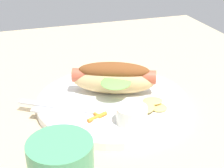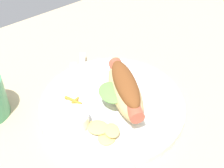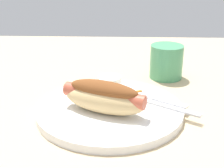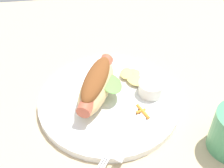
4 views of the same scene
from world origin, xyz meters
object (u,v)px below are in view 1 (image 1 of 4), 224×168
at_px(chips_pile, 151,105).
at_px(carrot_garnish, 97,117).
at_px(sauce_ramekin, 132,115).
at_px(knife, 66,114).
at_px(hot_dog, 114,77).
at_px(fork, 63,108).
at_px(plate, 113,102).

height_order(chips_pile, carrot_garnish, chips_pile).
distance_m(sauce_ramekin, chips_pile, 0.06).
bearing_deg(knife, sauce_ramekin, -175.98).
distance_m(hot_dog, knife, 0.13).
bearing_deg(hot_dog, chips_pile, 141.12).
relative_size(hot_dog, knife, 1.30).
relative_size(sauce_ramekin, knife, 0.40).
height_order(sauce_ramekin, chips_pile, sauce_ramekin).
height_order(fork, chips_pile, chips_pile).
distance_m(plate, sauce_ramekin, 0.09).
bearing_deg(sauce_ramekin, hot_dog, 177.25).
height_order(hot_dog, carrot_garnish, hot_dog).
bearing_deg(plate, sauce_ramekin, 2.88).
relative_size(plate, hot_dog, 1.70).
relative_size(fork, carrot_garnish, 3.79).
height_order(hot_dog, fork, hot_dog).
bearing_deg(knife, fork, -54.63).
relative_size(plate, fork, 1.97).
distance_m(sauce_ramekin, carrot_garnish, 0.06).
bearing_deg(carrot_garnish, chips_pile, 91.58).
bearing_deg(carrot_garnish, knife, -120.76).
bearing_deg(carrot_garnish, hot_dog, 145.51).
bearing_deg(sauce_ramekin, knife, -119.65).
height_order(plate, fork, fork).
xyz_separation_m(plate, carrot_garnish, (0.06, -0.05, 0.01)).
bearing_deg(sauce_ramekin, plate, -177.12).
height_order(knife, chips_pile, chips_pile).
bearing_deg(hot_dog, sauce_ramekin, 109.47).
distance_m(plate, carrot_garnish, 0.08).
xyz_separation_m(knife, carrot_garnish, (0.03, 0.05, 0.00)).
bearing_deg(chips_pile, carrot_garnish, -88.42).
relative_size(sauce_ramekin, chips_pile, 0.69).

